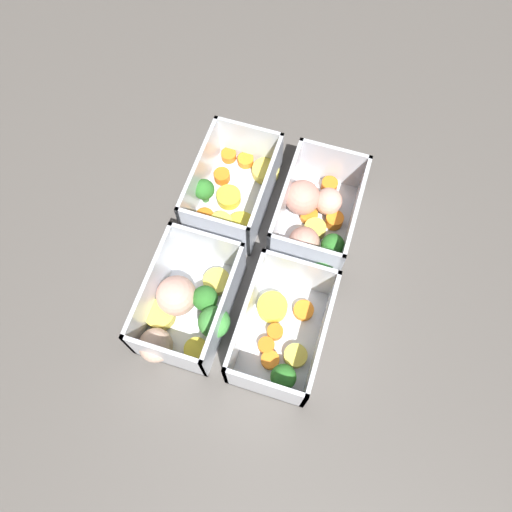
{
  "coord_description": "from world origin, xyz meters",
  "views": [
    {
      "loc": [
        0.24,
        0.08,
        0.61
      ],
      "look_at": [
        0.0,
        0.0,
        0.03
      ],
      "focal_mm": 35.0,
      "sensor_mm": 36.0,
      "label": 1
    }
  ],
  "objects_px": {
    "container_far_left": "(316,217)",
    "container_far_right": "(282,333)",
    "container_near_left": "(232,191)",
    "container_near_right": "(186,308)"
  },
  "relations": [
    {
      "from": "container_far_left",
      "to": "container_far_right",
      "type": "relative_size",
      "value": 1.05
    },
    {
      "from": "container_far_left",
      "to": "container_far_right",
      "type": "height_order",
      "value": "same"
    },
    {
      "from": "container_near_left",
      "to": "container_far_left",
      "type": "xyz_separation_m",
      "value": [
        0.01,
        0.12,
        0.0
      ]
    },
    {
      "from": "container_near_right",
      "to": "container_far_left",
      "type": "height_order",
      "value": "same"
    },
    {
      "from": "container_far_left",
      "to": "container_far_right",
      "type": "distance_m",
      "value": 0.16
    },
    {
      "from": "container_near_right",
      "to": "container_far_left",
      "type": "xyz_separation_m",
      "value": [
        -0.17,
        0.12,
        -0.0
      ]
    },
    {
      "from": "container_near_left",
      "to": "container_near_right",
      "type": "xyz_separation_m",
      "value": [
        0.18,
        -0.0,
        0.0
      ]
    },
    {
      "from": "container_far_left",
      "to": "container_far_right",
      "type": "xyz_separation_m",
      "value": [
        0.16,
        0.0,
        -0.0
      ]
    },
    {
      "from": "container_near_left",
      "to": "container_far_left",
      "type": "distance_m",
      "value": 0.12
    },
    {
      "from": "container_far_left",
      "to": "container_near_left",
      "type": "bearing_deg",
      "value": -92.97
    }
  ]
}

